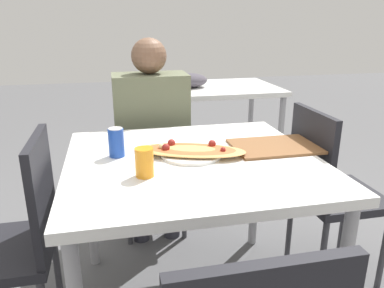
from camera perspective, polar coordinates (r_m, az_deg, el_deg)
dining_table at (r=1.61m, az=0.15°, el=-4.69°), size 1.06×0.98×0.76m
chair_far_seated at (r=2.42m, az=-6.32°, el=-0.90°), size 0.40×0.40×0.91m
chair_side_left at (r=1.64m, az=-25.16°, el=-12.61°), size 0.40×0.40×0.91m
chair_side_right at (r=2.01m, az=20.06°, el=-6.07°), size 0.40×0.40×0.91m
person_seated at (r=2.25m, az=-6.18°, el=3.09°), size 0.43×0.28×1.22m
pizza_main at (r=1.61m, az=-0.30°, el=-1.08°), size 0.50×0.33×0.06m
soda_can at (r=1.62m, az=-11.47°, el=0.24°), size 0.07×0.07×0.12m
drink_glass at (r=1.40m, az=-7.27°, el=-2.79°), size 0.07×0.07×0.11m
serving_tray at (r=1.75m, az=12.44°, el=-0.34°), size 0.38×0.27×0.01m
background_table at (r=3.31m, az=2.60°, el=7.74°), size 1.10×0.80×0.88m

